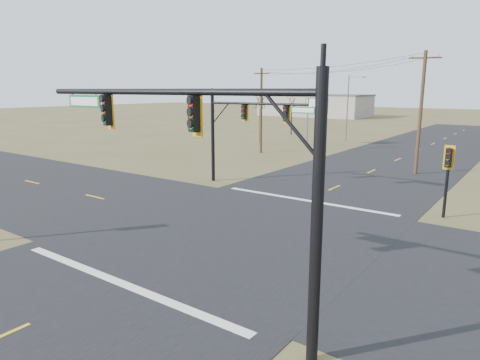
% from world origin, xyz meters
% --- Properties ---
extents(ground, '(320.00, 320.00, 0.00)m').
position_xyz_m(ground, '(0.00, 0.00, 0.00)').
color(ground, brown).
rests_on(ground, ground).
extents(road_ew, '(160.00, 14.00, 0.02)m').
position_xyz_m(road_ew, '(0.00, 0.00, 0.01)').
color(road_ew, black).
rests_on(road_ew, ground).
extents(road_ns, '(14.00, 160.00, 0.02)m').
position_xyz_m(road_ns, '(0.00, 0.00, 0.01)').
color(road_ns, black).
rests_on(road_ns, ground).
extents(stop_bar_near, '(12.00, 0.40, 0.01)m').
position_xyz_m(stop_bar_near, '(0.00, -7.50, 0.03)').
color(stop_bar_near, silver).
rests_on(stop_bar_near, road_ns).
extents(stop_bar_far, '(12.00, 0.40, 0.01)m').
position_xyz_m(stop_bar_far, '(0.00, 7.50, 0.03)').
color(stop_bar_far, silver).
rests_on(stop_bar_far, road_ns).
extents(mast_arm_near, '(11.08, 0.56, 7.65)m').
position_xyz_m(mast_arm_near, '(4.31, -7.50, 5.55)').
color(mast_arm_near, black).
rests_on(mast_arm_near, ground).
extents(mast_arm_far, '(8.83, 0.45, 6.72)m').
position_xyz_m(mast_arm_far, '(-5.86, 8.86, 4.87)').
color(mast_arm_far, black).
rests_on(mast_arm_far, ground).
extents(pedestal_signal_ne, '(0.57, 0.49, 4.15)m').
position_xyz_m(pedestal_signal_ne, '(8.03, 8.59, 3.06)').
color(pedestal_signal_ne, black).
rests_on(pedestal_signal_ne, ground).
extents(utility_pole_near, '(2.45, 0.75, 10.23)m').
position_xyz_m(utility_pole_near, '(3.44, 21.10, 5.29)').
color(utility_pole_near, '#4B3520').
rests_on(utility_pole_near, ground).
extents(utility_pole_far, '(2.28, 0.61, 9.43)m').
position_xyz_m(utility_pole_far, '(-14.21, 23.85, 4.90)').
color(utility_pole_far, '#4B3520').
rests_on(utility_pole_far, ground).
extents(highway_sign, '(3.25, 0.29, 6.10)m').
position_xyz_m(highway_sign, '(-12.03, 33.43, 4.31)').
color(highway_sign, slate).
rests_on(highway_sign, ground).
extents(streetlight_c, '(2.52, 0.33, 9.00)m').
position_xyz_m(streetlight_c, '(-10.32, 39.89, 5.05)').
color(streetlight_c, slate).
rests_on(streetlight_c, ground).
extents(bare_tree_a, '(3.15, 3.15, 7.28)m').
position_xyz_m(bare_tree_a, '(-19.37, 31.58, 5.76)').
color(bare_tree_a, black).
rests_on(bare_tree_a, ground).
extents(bare_tree_b, '(2.99, 2.99, 6.73)m').
position_xyz_m(bare_tree_b, '(-21.32, 43.71, 5.38)').
color(bare_tree_b, black).
rests_on(bare_tree_b, ground).
extents(warehouse_left, '(28.00, 14.00, 5.50)m').
position_xyz_m(warehouse_left, '(-40.00, 90.00, 2.75)').
color(warehouse_left, '#A49E91').
rests_on(warehouse_left, ground).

